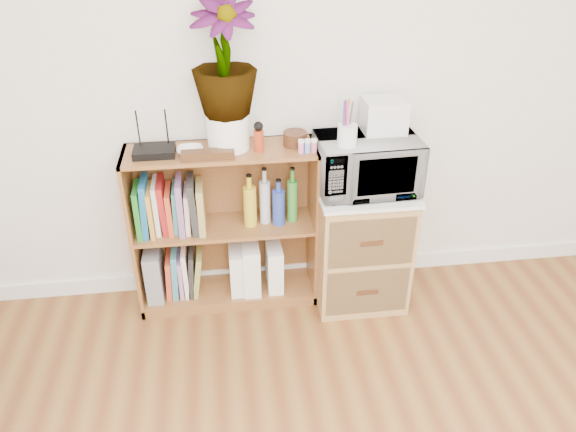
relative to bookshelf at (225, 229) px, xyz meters
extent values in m
cube|color=white|center=(0.35, 0.14, -0.42)|extent=(4.00, 0.02, 0.10)
cube|color=brown|center=(0.00, 0.00, 0.00)|extent=(1.00, 0.30, 0.95)
cube|color=#9E7542|center=(0.75, -0.08, -0.12)|extent=(0.50, 0.45, 0.70)
imported|color=silver|center=(0.75, -0.08, 0.39)|extent=(0.53, 0.37, 0.29)
cylinder|color=white|center=(0.62, -0.15, 0.59)|extent=(0.10, 0.10, 0.11)
cube|color=silver|center=(0.85, 0.00, 0.62)|extent=(0.22, 0.18, 0.17)
cube|color=black|center=(-0.33, -0.02, 0.49)|extent=(0.20, 0.14, 0.04)
imported|color=white|center=(-0.15, -0.03, 0.49)|extent=(0.13, 0.13, 0.03)
cylinder|color=white|center=(0.05, 0.02, 0.57)|extent=(0.21, 0.21, 0.18)
imported|color=#397F32|center=(0.05, 0.02, 0.94)|extent=(0.32, 0.32, 0.56)
cube|color=#341E0E|center=(-0.06, -0.10, 0.50)|extent=(0.26, 0.07, 0.04)
cylinder|color=#A42E14|center=(0.20, -0.04, 0.53)|extent=(0.05, 0.05, 0.11)
cylinder|color=#3C1E10|center=(0.39, 0.01, 0.51)|extent=(0.12, 0.12, 0.07)
cube|color=pink|center=(0.44, -0.09, 0.50)|extent=(0.10, 0.04, 0.05)
cube|color=gray|center=(-0.42, 0.00, -0.25)|extent=(0.09, 0.24, 0.30)
cube|color=white|center=(0.05, -0.01, -0.27)|extent=(0.09, 0.22, 0.27)
cube|color=white|center=(0.13, -0.01, -0.25)|extent=(0.10, 0.24, 0.30)
cube|color=white|center=(0.27, -0.01, -0.27)|extent=(0.09, 0.22, 0.28)
cube|color=#1F7521|center=(-0.45, 0.00, 0.16)|extent=(0.03, 0.20, 0.28)
cube|color=#185B91|center=(-0.41, 0.00, 0.18)|extent=(0.05, 0.20, 0.31)
cube|color=gold|center=(-0.38, 0.00, 0.16)|extent=(0.02, 0.20, 0.26)
cube|color=silver|center=(-0.35, 0.00, 0.17)|extent=(0.03, 0.20, 0.28)
cube|color=maroon|center=(-0.32, 0.00, 0.17)|extent=(0.05, 0.20, 0.29)
cube|color=#C64323|center=(-0.29, 0.00, 0.15)|extent=(0.03, 0.20, 0.24)
cube|color=teal|center=(-0.26, 0.00, 0.15)|extent=(0.03, 0.20, 0.25)
cube|color=slate|center=(-0.23, 0.00, 0.18)|extent=(0.03, 0.20, 0.30)
cube|color=#F5DEBE|center=(-0.19, 0.00, 0.14)|extent=(0.03, 0.20, 0.23)
cube|color=#2A2A2A|center=(-0.16, 0.00, 0.18)|extent=(0.05, 0.20, 0.30)
cube|color=#A3904B|center=(-0.12, 0.00, 0.16)|extent=(0.04, 0.20, 0.27)
cylinder|color=gold|center=(0.14, 0.00, 0.17)|extent=(0.07, 0.07, 0.30)
cylinder|color=#B0BBC8|center=(0.22, 0.00, 0.18)|extent=(0.06, 0.06, 0.32)
cylinder|color=#243DA8|center=(0.29, 0.00, 0.16)|extent=(0.07, 0.07, 0.26)
cylinder|color=#378530|center=(0.37, 0.00, 0.18)|extent=(0.06, 0.06, 0.31)
cube|color=#C14022|center=(-0.34, 0.00, -0.28)|extent=(0.04, 0.19, 0.25)
cube|color=teal|center=(-0.30, 0.00, -0.26)|extent=(0.05, 0.19, 0.29)
cube|color=#9F6DA4|center=(-0.27, 0.00, -0.28)|extent=(0.02, 0.19, 0.25)
cube|color=#FDDCC4|center=(-0.24, 0.00, -0.26)|extent=(0.03, 0.19, 0.29)
cube|color=#252525|center=(-0.21, 0.00, -0.27)|extent=(0.05, 0.19, 0.27)
cube|color=olive|center=(-0.18, 0.00, -0.27)|extent=(0.07, 0.19, 0.26)
camera|label=1|loc=(0.00, -2.65, 1.65)|focal=35.00mm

